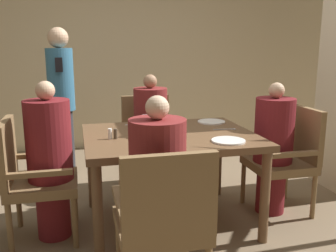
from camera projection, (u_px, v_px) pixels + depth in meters
The scene contains 23 objects.
ground_plane at pixel (170, 222), 3.02m from camera, with size 16.00×16.00×0.00m, color #7A664C.
wall_back at pixel (126, 44), 5.06m from camera, with size 8.00×0.06×2.80m.
dining_table at pixel (170, 145), 2.88m from camera, with size 1.29×1.03×0.73m.
chair_left_side at pixel (31, 175), 2.68m from camera, with size 0.49×0.49×0.89m.
diner_in_left_chair at pixel (50, 159), 2.69m from camera, with size 0.32×0.32×1.16m.
chair_far_side at pixel (148, 137), 3.76m from camera, with size 0.49×0.49×0.89m.
diner_in_far_chair at pixel (151, 131), 3.61m from camera, with size 0.32×0.32×1.13m.
chair_right_side at pixel (287, 155), 3.15m from camera, with size 0.49×0.49×0.89m.
diner_in_right_chair at pixel (273, 147), 3.10m from camera, with size 0.32×0.32×1.11m.
chair_near_corner at pixel (163, 218), 2.01m from camera, with size 0.49×0.49×0.89m.
diner_in_near_chair at pixel (158, 192), 2.12m from camera, with size 0.32×0.32×1.14m.
standing_host at pixel (62, 100), 3.84m from camera, with size 0.27×0.30×1.57m.
plate_main_left at pixel (211, 122), 3.27m from camera, with size 0.24×0.24×0.01m.
plate_main_right at pixel (228, 141), 2.63m from camera, with size 0.24×0.24×0.01m.
teacup_with_saucer at pixel (140, 134), 2.74m from camera, with size 0.12×0.12×0.06m.
bowl_small at pixel (150, 147), 2.42m from camera, with size 0.13×0.13×0.04m.
water_bottle at pixel (153, 121), 2.80m from camera, with size 0.07×0.07×0.24m.
glass_tall_near at pixel (146, 122), 3.02m from camera, with size 0.07×0.07×0.11m.
glass_tall_mid at pixel (163, 139), 2.49m from camera, with size 0.07×0.07×0.11m.
salt_shaker at pixel (110, 134), 2.69m from camera, with size 0.03×0.03×0.08m.
pepper_shaker at pixel (115, 134), 2.70m from camera, with size 0.03×0.03×0.07m.
fork_beside_plate at pixel (227, 129), 3.01m from camera, with size 0.18×0.04×0.00m.
knife_beside_plate at pixel (138, 124), 3.19m from camera, with size 0.20×0.02×0.00m.
Camera 1 is at (-0.67, -2.70, 1.41)m, focal length 40.00 mm.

